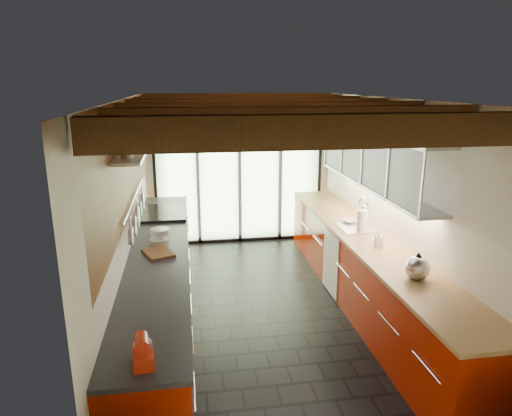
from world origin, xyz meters
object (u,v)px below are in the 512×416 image
object	(u,v)px
kettle	(418,267)
stand_mixer	(143,352)
soap_bottle	(379,239)
bowl	(351,221)
paper_towel	(362,221)

from	to	relation	value
kettle	stand_mixer	bearing A→B (deg)	-158.25
soap_bottle	bowl	world-z (taller)	soap_bottle
kettle	bowl	world-z (taller)	kettle
kettle	paper_towel	size ratio (longest dim) A/B	0.89
stand_mixer	kettle	size ratio (longest dim) A/B	0.82
soap_bottle	kettle	bearing A→B (deg)	-90.00
paper_towel	soap_bottle	world-z (taller)	paper_towel
paper_towel	stand_mixer	bearing A→B (deg)	-135.99
kettle	bowl	size ratio (longest dim) A/B	1.47
stand_mixer	bowl	bearing A→B (deg)	48.27
stand_mixer	kettle	xyz separation A→B (m)	(2.54, 1.01, 0.04)
kettle	paper_towel	xyz separation A→B (m)	(-0.00, 1.44, 0.02)
soap_bottle	bowl	size ratio (longest dim) A/B	0.93
kettle	soap_bottle	size ratio (longest dim) A/B	1.59
stand_mixer	soap_bottle	size ratio (longest dim) A/B	1.31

